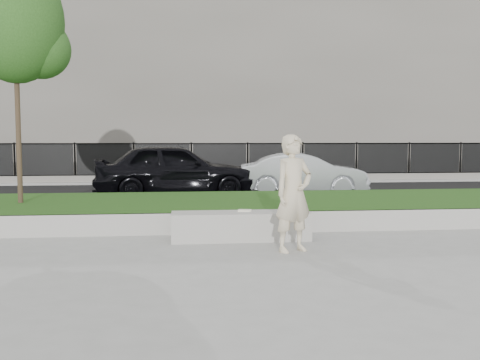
{
  "coord_description": "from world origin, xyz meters",
  "views": [
    {
      "loc": [
        -0.97,
        -8.78,
        1.78
      ],
      "look_at": [
        0.12,
        1.2,
        0.99
      ],
      "focal_mm": 40.0,
      "sensor_mm": 36.0,
      "label": 1
    }
  ],
  "objects": [
    {
      "name": "book",
      "position": [
        0.13,
        0.5,
        0.51
      ],
      "size": [
        0.26,
        0.21,
        0.03
      ],
      "primitive_type": "cube",
      "rotation": [
        0.0,
        0.0,
        -0.19
      ],
      "color": "white",
      "rests_on": "stone_bench"
    },
    {
      "name": "iron_fence",
      "position": [
        0.0,
        12.0,
        0.54
      ],
      "size": [
        32.0,
        0.3,
        1.5
      ],
      "color": "slate",
      "rests_on": "far_pavement"
    },
    {
      "name": "far_pavement",
      "position": [
        0.0,
        13.0,
        0.06
      ],
      "size": [
        34.0,
        3.0,
        0.12
      ],
      "primitive_type": "cube",
      "color": "gray",
      "rests_on": "ground"
    },
    {
      "name": "building_facade",
      "position": [
        0.0,
        20.0,
        5.0
      ],
      "size": [
        34.0,
        10.0,
        10.0
      ],
      "primitive_type": "cube",
      "color": "#666259",
      "rests_on": "ground"
    },
    {
      "name": "ground",
      "position": [
        0.0,
        0.0,
        0.0
      ],
      "size": [
        90.0,
        90.0,
        0.0
      ],
      "primitive_type": "plane",
      "color": "gray",
      "rests_on": "ground"
    },
    {
      "name": "man",
      "position": [
        0.76,
        -0.63,
        0.92
      ],
      "size": [
        0.79,
        0.68,
        1.84
      ],
      "primitive_type": "imported",
      "rotation": [
        0.0,
        0.0,
        0.43
      ],
      "color": "beige",
      "rests_on": "ground"
    },
    {
      "name": "grass_bank",
      "position": [
        0.0,
        3.0,
        0.2
      ],
      "size": [
        34.0,
        4.0,
        0.4
      ],
      "primitive_type": "cube",
      "color": "black",
      "rests_on": "ground"
    },
    {
      "name": "young_tree",
      "position": [
        -4.34,
        3.06,
        4.13
      ],
      "size": [
        2.1,
        2.0,
        5.13
      ],
      "color": "#38281C",
      "rests_on": "grass_bank"
    },
    {
      "name": "grass_kerb",
      "position": [
        0.0,
        1.04,
        0.2
      ],
      "size": [
        34.0,
        0.08,
        0.4
      ],
      "primitive_type": "cube",
      "color": "#A6A39B",
      "rests_on": "ground"
    },
    {
      "name": "car_silver",
      "position": [
        2.77,
        7.43,
        0.68
      ],
      "size": [
        3.99,
        1.71,
        1.28
      ],
      "primitive_type": "imported",
      "rotation": [
        0.0,
        0.0,
        1.48
      ],
      "color": "#A0A4A9",
      "rests_on": "street"
    },
    {
      "name": "street",
      "position": [
        0.0,
        8.5,
        0.02
      ],
      "size": [
        34.0,
        7.0,
        0.04
      ],
      "primitive_type": "cube",
      "color": "black",
      "rests_on": "ground"
    },
    {
      "name": "car_dark",
      "position": [
        -1.19,
        7.26,
        0.84
      ],
      "size": [
        4.86,
        2.31,
        1.6
      ],
      "primitive_type": "imported",
      "rotation": [
        0.0,
        0.0,
        1.66
      ],
      "color": "black",
      "rests_on": "street"
    },
    {
      "name": "stone_bench",
      "position": [
        0.05,
        0.4,
        0.25
      ],
      "size": [
        2.41,
        0.6,
        0.49
      ],
      "primitive_type": "cube",
      "color": "#A6A39B",
      "rests_on": "ground"
    }
  ]
}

